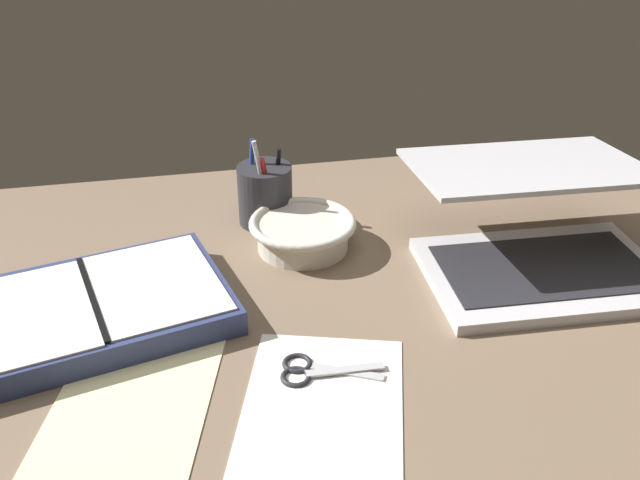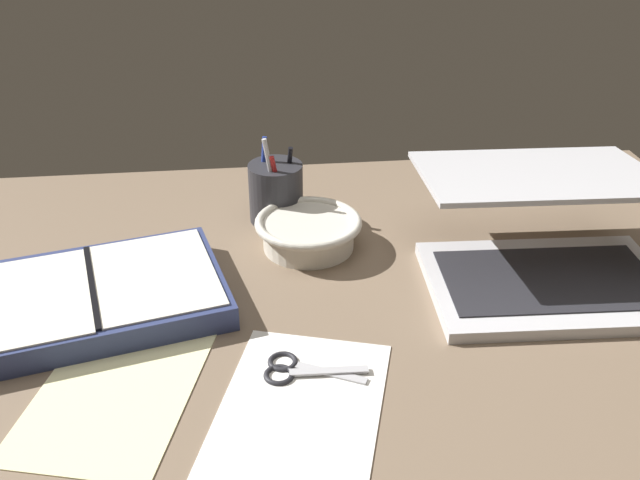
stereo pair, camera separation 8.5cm
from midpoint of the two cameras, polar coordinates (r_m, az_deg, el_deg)
desk_top at (r=103.85cm, az=3.67°, el=-5.57°), size 140.00×100.00×2.00cm
laptop at (r=112.83cm, az=19.61°, el=-0.41°), size 36.87×36.62×15.45cm
bowl at (r=115.30cm, az=1.19°, el=0.67°), size 17.37×17.37×5.22cm
pen_cup at (r=122.88cm, az=-1.56°, el=3.81°), size 9.34×9.34×16.01cm
planner at (r=104.57cm, az=-15.41°, el=-4.47°), size 40.67×32.04×4.16cm
scissors at (r=90.88cm, az=0.55°, el=-10.38°), size 13.16×7.44×0.80cm
paper_sheet_front at (r=85.87cm, az=1.28°, el=-13.49°), size 26.02×31.86×0.16cm
paper_sheet_beside_planner at (r=90.72cm, az=-13.38°, el=-11.67°), size 24.70×31.20×0.16cm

